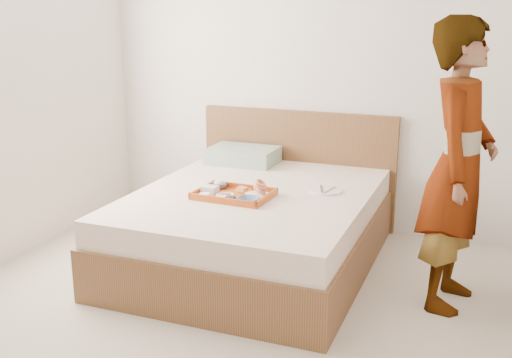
{
  "coord_description": "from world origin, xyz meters",
  "views": [
    {
      "loc": [
        1.43,
        -2.79,
        1.74
      ],
      "look_at": [
        -0.02,
        0.9,
        0.65
      ],
      "focal_mm": 43.05,
      "sensor_mm": 36.0,
      "label": 1
    }
  ],
  "objects": [
    {
      "name": "ground",
      "position": [
        0.0,
        0.0,
        0.0
      ],
      "size": [
        3.5,
        4.0,
        0.01
      ],
      "primitive_type": "cube",
      "color": "beige",
      "rests_on": "ground"
    },
    {
      "name": "wall_back",
      "position": [
        0.0,
        2.0,
        1.3
      ],
      "size": [
        3.5,
        0.01,
        2.6
      ],
      "primitive_type": "cube",
      "color": "silver",
      "rests_on": "ground"
    },
    {
      "name": "bed",
      "position": [
        -0.07,
        1.0,
        0.27
      ],
      "size": [
        1.65,
        2.0,
        0.53
      ],
      "primitive_type": "cube",
      "color": "brown",
      "rests_on": "ground"
    },
    {
      "name": "headboard",
      "position": [
        -0.07,
        1.97,
        0.47
      ],
      "size": [
        1.65,
        0.06,
        0.95
      ],
      "primitive_type": "cube",
      "color": "brown",
      "rests_on": "ground"
    },
    {
      "name": "pillow",
      "position": [
        -0.46,
        1.73,
        0.6
      ],
      "size": [
        0.55,
        0.37,
        0.13
      ],
      "primitive_type": "cube",
      "rotation": [
        0.0,
        0.0,
        -0.01
      ],
      "color": "gray",
      "rests_on": "bed"
    },
    {
      "name": "tray",
      "position": [
        -0.15,
        0.83,
        0.55
      ],
      "size": [
        0.51,
        0.38,
        0.05
      ],
      "primitive_type": "cube",
      "rotation": [
        0.0,
        0.0,
        -0.05
      ],
      "color": "#C65619",
      "rests_on": "bed"
    },
    {
      "name": "prawn_plate",
      "position": [
        -0.0,
        0.87,
        0.55
      ],
      "size": [
        0.18,
        0.18,
        0.01
      ],
      "primitive_type": "cylinder",
      "rotation": [
        0.0,
        0.0,
        -0.05
      ],
      "color": "white",
      "rests_on": "tray"
    },
    {
      "name": "navy_bowl_big",
      "position": [
        -0.0,
        0.71,
        0.56
      ],
      "size": [
        0.15,
        0.15,
        0.03
      ],
      "primitive_type": "imported",
      "rotation": [
        0.0,
        0.0,
        -0.05
      ],
      "color": "navy",
      "rests_on": "tray"
    },
    {
      "name": "sauce_dish",
      "position": [
        -0.12,
        0.69,
        0.56
      ],
      "size": [
        0.08,
        0.08,
        0.03
      ],
      "primitive_type": "cylinder",
      "rotation": [
        0.0,
        0.0,
        -0.05
      ],
      "color": "black",
      "rests_on": "tray"
    },
    {
      "name": "meat_plate",
      "position": [
        -0.21,
        0.79,
        0.55
      ],
      "size": [
        0.13,
        0.13,
        0.01
      ],
      "primitive_type": "cylinder",
      "rotation": [
        0.0,
        0.0,
        -0.05
      ],
      "color": "white",
      "rests_on": "tray"
    },
    {
      "name": "bread_plate",
      "position": [
        -0.13,
        0.94,
        0.55
      ],
      "size": [
        0.13,
        0.13,
        0.01
      ],
      "primitive_type": "cylinder",
      "rotation": [
        0.0,
        0.0,
        -0.05
      ],
      "color": "orange",
      "rests_on": "tray"
    },
    {
      "name": "salad_bowl",
      "position": [
        -0.32,
        0.95,
        0.56
      ],
      "size": [
        0.11,
        0.11,
        0.03
      ],
      "primitive_type": "imported",
      "rotation": [
        0.0,
        0.0,
        -0.05
      ],
      "color": "navy",
      "rests_on": "tray"
    },
    {
      "name": "plastic_tub",
      "position": [
        -0.33,
        0.82,
        0.57
      ],
      "size": [
        0.11,
        0.09,
        0.05
      ],
      "primitive_type": "cube",
      "rotation": [
        0.0,
        0.0,
        -0.05
      ],
      "color": "silver",
      "rests_on": "tray"
    },
    {
      "name": "cheese_round",
      "position": [
        -0.32,
        0.71,
        0.56
      ],
      "size": [
        0.08,
        0.08,
        0.03
      ],
      "primitive_type": "cylinder",
      "rotation": [
        0.0,
        0.0,
        -0.05
      ],
      "color": "white",
      "rests_on": "tray"
    },
    {
      "name": "dinner_plate",
      "position": [
        0.39,
        1.18,
        0.54
      ],
      "size": [
        0.23,
        0.23,
        0.01
      ],
      "primitive_type": "cylinder",
      "rotation": [
        0.0,
        0.0,
        0.0
      ],
      "color": "white",
      "rests_on": "bed"
    },
    {
      "name": "person",
      "position": [
        1.26,
        0.87,
        0.86
      ],
      "size": [
        0.49,
        0.68,
        1.72
      ],
      "primitive_type": "imported",
      "rotation": [
        0.0,
        0.0,
        1.44
      ],
      "color": "white",
      "rests_on": "ground"
    }
  ]
}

